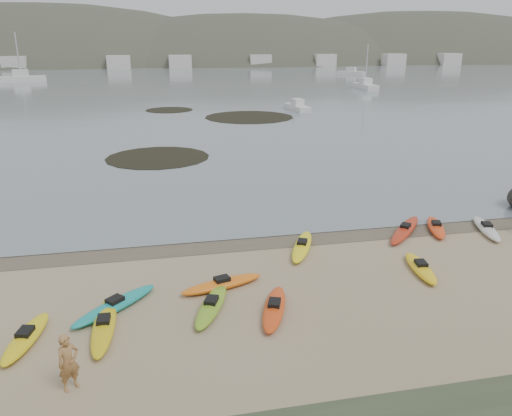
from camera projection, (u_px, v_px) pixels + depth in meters
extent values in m
plane|color=tan|center=(256.00, 238.00, 23.37)|extent=(600.00, 600.00, 0.00)
plane|color=brown|center=(257.00, 241.00, 23.09)|extent=(60.00, 60.00, 0.00)
plane|color=slate|center=(156.00, 54.00, 301.51)|extent=(1200.00, 1200.00, 0.00)
ellipsoid|color=silver|center=(486.00, 228.00, 24.10)|extent=(1.68, 3.44, 0.34)
ellipsoid|color=#E04513|center=(274.00, 308.00, 16.96)|extent=(1.74, 3.18, 0.34)
ellipsoid|color=orange|center=(222.00, 284.00, 18.64)|extent=(3.33, 1.62, 0.34)
ellipsoid|color=#7BB123|center=(212.00, 306.00, 17.13)|extent=(1.85, 3.20, 0.34)
ellipsoid|color=yellow|center=(26.00, 338.00, 15.30)|extent=(1.32, 3.00, 0.34)
ellipsoid|color=gold|center=(104.00, 325.00, 15.97)|extent=(0.81, 3.74, 0.34)
ellipsoid|color=red|center=(405.00, 230.00, 23.95)|extent=(3.38, 3.66, 0.34)
ellipsoid|color=yellow|center=(421.00, 268.00, 19.95)|extent=(1.13, 3.02, 0.34)
ellipsoid|color=#EC4414|center=(436.00, 227.00, 24.26)|extent=(1.76, 3.07, 0.34)
ellipsoid|color=teal|center=(115.00, 305.00, 17.16)|extent=(3.10, 2.99, 0.34)
ellipsoid|color=yellow|center=(302.00, 246.00, 22.04)|extent=(2.17, 3.59, 0.34)
imported|color=#B07C46|center=(69.00, 362.00, 13.08)|extent=(0.71, 0.65, 1.62)
cylinder|color=black|center=(158.00, 158.00, 39.10)|extent=(8.06, 8.06, 0.04)
cylinder|color=black|center=(249.00, 117.00, 59.29)|extent=(10.49, 10.49, 0.04)
cylinder|color=black|center=(169.00, 110.00, 65.13)|extent=(6.12, 6.12, 0.04)
cube|color=silver|center=(297.00, 107.00, 64.84)|extent=(2.18, 5.80, 0.79)
cube|color=silver|center=(365.00, 86.00, 92.26)|extent=(2.29, 7.79, 1.09)
cube|color=silver|center=(21.00, 79.00, 107.48)|extent=(10.35, 4.67, 1.40)
cube|color=silver|center=(351.00, 73.00, 129.32)|extent=(6.61, 6.29, 1.00)
ellipsoid|color=#384235|center=(49.00, 109.00, 201.32)|extent=(220.00, 120.00, 80.00)
ellipsoid|color=#384235|center=(246.00, 99.00, 211.17)|extent=(200.00, 110.00, 68.00)
ellipsoid|color=#384235|center=(417.00, 96.00, 237.33)|extent=(230.00, 130.00, 76.00)
cube|color=beige|center=(21.00, 63.00, 149.10)|extent=(7.00, 5.00, 4.00)
cube|color=beige|center=(104.00, 62.00, 153.71)|extent=(7.00, 5.00, 4.00)
cube|color=beige|center=(182.00, 62.00, 158.31)|extent=(7.00, 5.00, 4.00)
cube|color=beige|center=(256.00, 61.00, 162.92)|extent=(7.00, 5.00, 4.00)
cube|color=beige|center=(326.00, 60.00, 167.53)|extent=(7.00, 5.00, 4.00)
cube|color=beige|center=(392.00, 60.00, 172.13)|extent=(7.00, 5.00, 4.00)
cube|color=beige|center=(455.00, 59.00, 176.74)|extent=(7.00, 5.00, 4.00)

